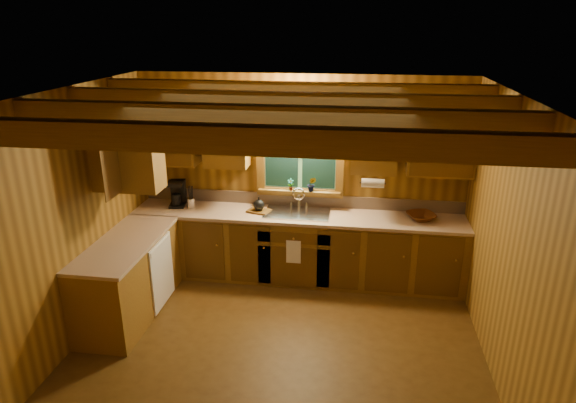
% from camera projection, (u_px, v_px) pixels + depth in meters
% --- Properties ---
extents(room, '(4.20, 4.20, 4.20)m').
position_uv_depth(room, '(276.00, 235.00, 4.65)').
color(room, '#513613').
rests_on(room, ground).
extents(ceiling_beams, '(4.20, 2.54, 0.18)m').
position_uv_depth(ceiling_beams, '(274.00, 108.00, 4.24)').
color(ceiling_beams, brown).
rests_on(ceiling_beams, room).
extents(base_cabinets, '(4.20, 2.22, 0.86)m').
position_uv_depth(base_cabinets, '(255.00, 255.00, 6.21)').
color(base_cabinets, brown).
rests_on(base_cabinets, ground).
extents(countertop, '(4.20, 2.24, 0.04)m').
position_uv_depth(countertop, '(255.00, 222.00, 6.06)').
color(countertop, tan).
rests_on(countertop, base_cabinets).
extents(backsplash, '(4.20, 0.02, 0.16)m').
position_uv_depth(backsplash, '(300.00, 200.00, 6.51)').
color(backsplash, tan).
rests_on(backsplash, room).
extents(dishwasher_panel, '(0.02, 0.60, 0.80)m').
position_uv_depth(dishwasher_panel, '(162.00, 273.00, 5.78)').
color(dishwasher_panel, white).
rests_on(dishwasher_panel, base_cabinets).
extents(upper_cabinets, '(4.19, 1.77, 0.78)m').
position_uv_depth(upper_cabinets, '(249.00, 143.00, 5.86)').
color(upper_cabinets, brown).
rests_on(upper_cabinets, room).
extents(window, '(1.12, 0.08, 1.00)m').
position_uv_depth(window, '(300.00, 160.00, 6.31)').
color(window, brown).
rests_on(window, room).
extents(window_sill, '(1.06, 0.14, 0.04)m').
position_uv_depth(window_sill, '(299.00, 191.00, 6.40)').
color(window_sill, brown).
rests_on(window_sill, room).
extents(wall_sconce, '(0.45, 0.21, 0.17)m').
position_uv_depth(wall_sconce, '(299.00, 112.00, 5.98)').
color(wall_sconce, black).
rests_on(wall_sconce, room).
extents(paper_towel_roll, '(0.27, 0.11, 0.11)m').
position_uv_depth(paper_towel_roll, '(373.00, 183.00, 5.92)').
color(paper_towel_roll, white).
rests_on(paper_towel_roll, upper_cabinets).
extents(dish_towel, '(0.18, 0.01, 0.30)m').
position_uv_depth(dish_towel, '(293.00, 252.00, 6.09)').
color(dish_towel, white).
rests_on(dish_towel, base_cabinets).
extents(sink, '(0.82, 0.48, 0.43)m').
position_uv_depth(sink, '(297.00, 217.00, 6.29)').
color(sink, silver).
rests_on(sink, countertop).
extents(coffee_maker, '(0.19, 0.25, 0.34)m').
position_uv_depth(coffee_maker, '(177.00, 193.00, 6.49)').
color(coffee_maker, black).
rests_on(coffee_maker, countertop).
extents(utensil_crock, '(0.11, 0.11, 0.30)m').
position_uv_depth(utensil_crock, '(191.00, 202.00, 6.44)').
color(utensil_crock, silver).
rests_on(utensil_crock, countertop).
extents(cutting_board, '(0.32, 0.27, 0.03)m').
position_uv_depth(cutting_board, '(259.00, 211.00, 6.32)').
color(cutting_board, '#563812').
rests_on(cutting_board, countertop).
extents(teakettle, '(0.14, 0.14, 0.18)m').
position_uv_depth(teakettle, '(259.00, 205.00, 6.29)').
color(teakettle, black).
rests_on(teakettle, cutting_board).
extents(wicker_basket, '(0.44, 0.44, 0.08)m').
position_uv_depth(wicker_basket, '(421.00, 217.00, 6.06)').
color(wicker_basket, '#48230C').
rests_on(wicker_basket, countertop).
extents(potted_plant_left, '(0.09, 0.07, 0.16)m').
position_uv_depth(potted_plant_left, '(291.00, 185.00, 6.35)').
color(potted_plant_left, '#563812').
rests_on(potted_plant_left, window_sill).
extents(potted_plant_right, '(0.12, 0.10, 0.19)m').
position_uv_depth(potted_plant_right, '(312.00, 184.00, 6.30)').
color(potted_plant_right, '#563812').
rests_on(potted_plant_right, window_sill).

